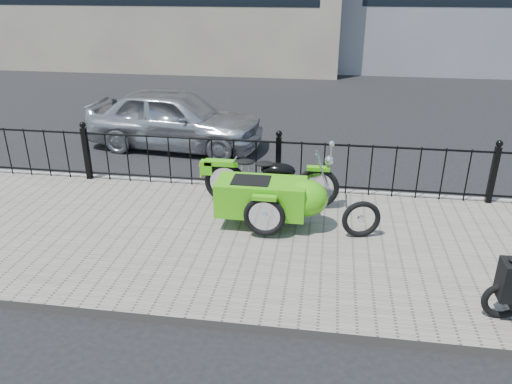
# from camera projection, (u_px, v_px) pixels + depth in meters

# --- Properties ---
(ground) EXTENTS (120.00, 120.00, 0.00)m
(ground) POSITION_uv_depth(u_px,v_px,m) (268.00, 230.00, 7.62)
(ground) COLOR black
(ground) RESTS_ON ground
(sidewalk) EXTENTS (30.00, 3.80, 0.12)m
(sidewalk) POSITION_uv_depth(u_px,v_px,m) (264.00, 243.00, 7.15)
(sidewalk) COLOR slate
(sidewalk) RESTS_ON ground
(curb) EXTENTS (30.00, 0.10, 0.12)m
(curb) POSITION_uv_depth(u_px,v_px,m) (279.00, 190.00, 8.90)
(curb) COLOR gray
(curb) RESTS_ON ground
(iron_fence) EXTENTS (14.11, 0.11, 1.08)m
(iron_fence) POSITION_uv_depth(u_px,v_px,m) (278.00, 165.00, 8.56)
(iron_fence) COLOR black
(iron_fence) RESTS_ON sidewalk
(motorcycle_sidecar) EXTENTS (2.28, 1.48, 0.98)m
(motorcycle_sidecar) POSITION_uv_depth(u_px,v_px,m) (274.00, 193.00, 7.43)
(motorcycle_sidecar) COLOR black
(motorcycle_sidecar) RESTS_ON sidewalk
(spare_tire) EXTENTS (0.56, 0.20, 0.56)m
(spare_tire) POSITION_uv_depth(u_px,v_px,m) (361.00, 219.00, 7.08)
(spare_tire) COLOR black
(spare_tire) RESTS_ON sidewalk
(sedan_car) EXTENTS (4.03, 1.96, 1.33)m
(sedan_car) POSITION_uv_depth(u_px,v_px,m) (175.00, 119.00, 10.98)
(sedan_car) COLOR #ADAFB5
(sedan_car) RESTS_ON ground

